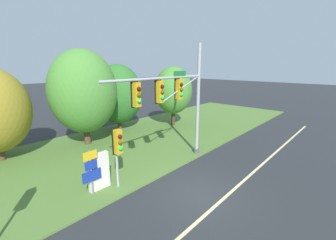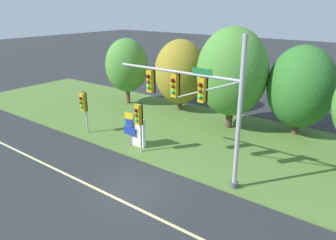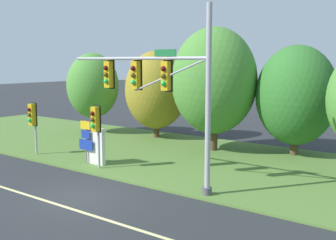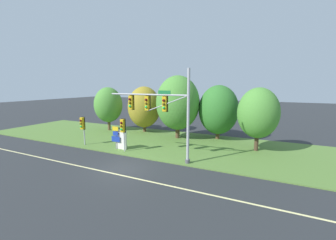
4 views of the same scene
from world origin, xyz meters
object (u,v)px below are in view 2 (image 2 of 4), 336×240
(tree_nearest_road, at_px, (127,65))
(route_sign_post, at_px, (129,126))
(pedestrian_signal_further_along, at_px, (139,117))
(tree_left_of_mast, at_px, (180,72))
(info_kiosk, at_px, (138,132))
(pedestrian_signal_near_kerb, at_px, (84,104))
(tree_behind_signpost, at_px, (232,72))
(tree_mid_verge, at_px, (301,87))
(traffic_signal_mast, at_px, (198,97))

(tree_nearest_road, bearing_deg, route_sign_post, -45.52)
(tree_nearest_road, bearing_deg, pedestrian_signal_further_along, -42.52)
(pedestrian_signal_further_along, xyz_separation_m, tree_left_of_mast, (-3.14, 8.74, 1.01))
(tree_nearest_road, height_order, info_kiosk, tree_nearest_road)
(pedestrian_signal_near_kerb, xyz_separation_m, pedestrian_signal_further_along, (5.25, -0.10, 0.15))
(route_sign_post, height_order, tree_behind_signpost, tree_behind_signpost)
(tree_behind_signpost, bearing_deg, pedestrian_signal_near_kerb, -135.95)
(tree_behind_signpost, distance_m, tree_mid_verge, 4.75)
(tree_left_of_mast, bearing_deg, tree_behind_signpost, -13.73)
(tree_mid_verge, distance_m, info_kiosk, 11.46)
(tree_nearest_road, distance_m, info_kiosk, 10.36)
(pedestrian_signal_near_kerb, xyz_separation_m, tree_left_of_mast, (2.11, 8.64, 1.17))
(tree_left_of_mast, bearing_deg, traffic_signal_mast, -50.41)
(tree_mid_verge, bearing_deg, pedestrian_signal_further_along, -126.44)
(route_sign_post, xyz_separation_m, tree_behind_signpost, (3.57, 6.95, 2.83))
(traffic_signal_mast, xyz_separation_m, pedestrian_signal_near_kerb, (-9.50, 0.30, -2.16))
(pedestrian_signal_near_kerb, height_order, route_sign_post, pedestrian_signal_near_kerb)
(tree_mid_verge, height_order, info_kiosk, tree_mid_verge)
(pedestrian_signal_further_along, xyz_separation_m, info_kiosk, (-0.74, 0.70, -1.36))
(tree_left_of_mast, relative_size, info_kiosk, 3.18)
(traffic_signal_mast, distance_m, tree_behind_signpost, 7.86)
(pedestrian_signal_near_kerb, relative_size, pedestrian_signal_further_along, 0.94)
(route_sign_post, relative_size, tree_left_of_mast, 0.38)
(tree_nearest_road, relative_size, tree_behind_signpost, 0.81)
(traffic_signal_mast, distance_m, pedestrian_signal_near_kerb, 9.75)
(tree_behind_signpost, bearing_deg, route_sign_post, -117.17)
(tree_nearest_road, height_order, tree_mid_verge, tree_mid_verge)
(pedestrian_signal_further_along, height_order, info_kiosk, pedestrian_signal_further_along)
(traffic_signal_mast, distance_m, pedestrian_signal_further_along, 4.71)
(pedestrian_signal_near_kerb, bearing_deg, tree_nearest_road, 111.46)
(tree_left_of_mast, bearing_deg, tree_mid_verge, 1.92)
(tree_left_of_mast, bearing_deg, info_kiosk, -73.42)
(tree_behind_signpost, relative_size, info_kiosk, 3.86)
(pedestrian_signal_further_along, distance_m, route_sign_post, 1.66)
(route_sign_post, bearing_deg, pedestrian_signal_near_kerb, -174.88)
(tree_left_of_mast, bearing_deg, pedestrian_signal_further_along, -70.24)
(pedestrian_signal_near_kerb, relative_size, info_kiosk, 1.57)
(pedestrian_signal_near_kerb, relative_size, route_sign_post, 1.30)
(tree_mid_verge, bearing_deg, route_sign_post, -132.74)
(pedestrian_signal_near_kerb, xyz_separation_m, tree_behind_signpost, (7.55, 7.31, 2.01))
(tree_behind_signpost, bearing_deg, info_kiosk, -114.44)
(tree_left_of_mast, relative_size, tree_mid_verge, 0.97)
(pedestrian_signal_near_kerb, bearing_deg, tree_mid_verge, 36.90)
(route_sign_post, height_order, tree_left_of_mast, tree_left_of_mast)
(tree_behind_signpost, xyz_separation_m, tree_mid_verge, (4.39, 1.66, -0.76))
(info_kiosk, bearing_deg, tree_behind_signpost, 65.56)
(info_kiosk, bearing_deg, traffic_signal_mast, -10.18)
(tree_nearest_road, xyz_separation_m, tree_mid_verge, (14.84, 1.60, -0.12))
(pedestrian_signal_near_kerb, relative_size, tree_left_of_mast, 0.49)
(route_sign_post, height_order, tree_nearest_road, tree_nearest_road)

